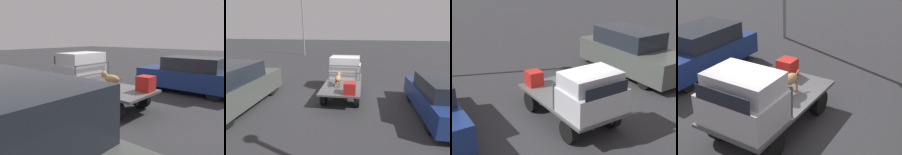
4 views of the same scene
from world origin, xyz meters
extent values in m
plane|color=#2D2D30|center=(0.00, 0.00, 0.00)|extent=(80.00, 80.00, 0.00)
cylinder|color=black|center=(1.15, 0.77, 0.34)|extent=(0.69, 0.24, 0.69)
cylinder|color=black|center=(1.15, -0.77, 0.34)|extent=(0.69, 0.24, 0.69)
cylinder|color=black|center=(-1.15, 0.77, 0.34)|extent=(0.69, 0.24, 0.69)
cylinder|color=black|center=(-1.15, -0.77, 0.34)|extent=(0.69, 0.24, 0.69)
cube|color=black|center=(0.00, 0.33, 0.58)|extent=(3.41, 0.10, 0.18)
cube|color=black|center=(0.00, -0.33, 0.58)|extent=(3.41, 0.10, 0.18)
cube|color=#4C4C4F|center=(0.00, 0.00, 0.71)|extent=(3.71, 1.87, 0.08)
cube|color=#B7B7BC|center=(1.17, 0.00, 1.11)|extent=(1.28, 1.75, 0.73)
cube|color=#B7B7BC|center=(1.07, 0.00, 1.71)|extent=(1.09, 1.61, 0.45)
cube|color=black|center=(1.80, 0.00, 1.64)|extent=(0.02, 1.43, 0.34)
cube|color=#4C4C4F|center=(0.46, 0.85, 1.15)|extent=(0.04, 0.04, 0.81)
cube|color=#4C4C4F|center=(0.46, -0.85, 1.15)|extent=(0.04, 0.04, 0.81)
cube|color=#4C4C4F|center=(0.46, 0.00, 1.53)|extent=(0.04, 1.71, 0.04)
cube|color=#4C4C4F|center=(0.46, 0.00, 1.15)|extent=(0.04, 1.71, 0.04)
cylinder|color=#9E7547|center=(-0.41, 0.28, 0.89)|extent=(0.06, 0.06, 0.29)
cylinder|color=#9E7547|center=(-0.41, 0.07, 0.89)|extent=(0.06, 0.06, 0.29)
cylinder|color=#9E7547|center=(-0.77, 0.28, 0.89)|extent=(0.06, 0.06, 0.29)
cylinder|color=#9E7547|center=(-0.77, 0.07, 0.89)|extent=(0.06, 0.06, 0.29)
ellipsoid|color=olive|center=(-0.59, 0.18, 1.13)|extent=(0.59, 0.29, 0.29)
sphere|color=#9E7547|center=(-0.43, 0.18, 1.08)|extent=(0.13, 0.13, 0.13)
cylinder|color=olive|center=(-0.34, 0.18, 1.21)|extent=(0.20, 0.16, 0.20)
sphere|color=olive|center=(-0.23, 0.18, 1.26)|extent=(0.21, 0.21, 0.21)
cone|color=#9E7547|center=(-0.15, 0.18, 1.25)|extent=(0.11, 0.11, 0.11)
cone|color=olive|center=(-0.24, 0.23, 1.35)|extent=(0.06, 0.08, 0.10)
cone|color=olive|center=(-0.24, 0.12, 1.35)|extent=(0.06, 0.08, 0.10)
cylinder|color=olive|center=(-0.94, 0.18, 1.16)|extent=(0.25, 0.04, 0.17)
cube|color=#AD1E19|center=(-1.50, -0.47, 1.00)|extent=(0.50, 0.50, 0.50)
cylinder|color=black|center=(-0.17, -3.37, 0.30)|extent=(0.60, 0.20, 0.60)
cylinder|color=black|center=(-0.39, 5.47, 0.30)|extent=(0.60, 0.20, 0.60)
cylinder|color=black|center=(-0.39, 3.81, 0.30)|extent=(0.60, 0.20, 0.60)
cylinder|color=black|center=(-3.60, 5.47, 0.30)|extent=(0.60, 0.20, 0.60)
cylinder|color=black|center=(-3.60, 3.81, 0.30)|extent=(0.60, 0.20, 0.60)
cube|color=#474C47|center=(-1.99, 4.64, 0.76)|extent=(5.18, 1.94, 1.00)
cube|color=#1E232B|center=(-2.25, 4.64, 1.62)|extent=(2.85, 1.75, 0.73)
camera|label=1|loc=(-5.13, 5.68, 2.49)|focal=35.00mm
camera|label=2|loc=(-8.59, -0.96, 3.55)|focal=28.00mm
camera|label=3|loc=(7.47, -5.00, 4.93)|focal=50.00mm
camera|label=4|loc=(5.75, 3.99, 4.71)|focal=50.00mm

